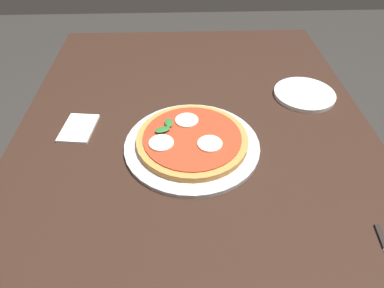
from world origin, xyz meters
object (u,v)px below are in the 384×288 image
object	(u,v)px
serving_tray	(192,145)
plate_white	(304,94)
pizza	(192,139)
napkin	(79,128)
dining_table	(197,175)

from	to	relation	value
serving_tray	plate_white	xyz separation A→B (m)	(0.24, -0.38, 0.00)
plate_white	serving_tray	bearing A→B (deg)	121.89
pizza	napkin	bearing A→B (deg)	75.69
dining_table	serving_tray	world-z (taller)	serving_tray
napkin	serving_tray	bearing A→B (deg)	-105.23
dining_table	pizza	bearing A→B (deg)	18.85
plate_white	dining_table	bearing A→B (deg)	125.92
dining_table	napkin	distance (m)	0.37
pizza	napkin	size ratio (longest dim) A/B	2.37
serving_tray	napkin	distance (m)	0.34
dining_table	napkin	bearing A→B (deg)	70.67
dining_table	serving_tray	size ratio (longest dim) A/B	4.28
serving_tray	plate_white	size ratio (longest dim) A/B	1.86
pizza	dining_table	bearing A→B (deg)	-161.15
plate_white	napkin	xyz separation A→B (m)	(-0.15, 0.71, -0.00)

